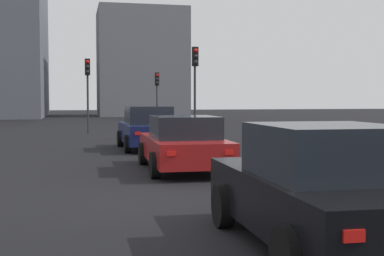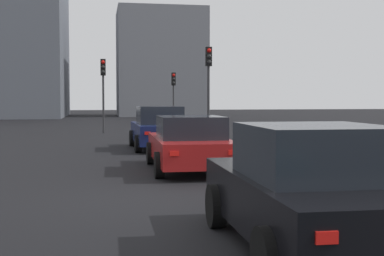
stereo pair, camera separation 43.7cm
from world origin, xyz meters
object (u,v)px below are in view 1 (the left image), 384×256
Objects in this scene: traffic_light_near_left at (88,80)px; traffic_light_near_right at (157,87)px; traffic_light_far_left at (195,73)px; car_black_left_third at (321,189)px; car_red_left_second at (183,144)px; car_navy_left_lead at (148,129)px.

traffic_light_near_left is 8.50m from traffic_light_near_right.
car_black_left_third is at bearing -8.49° from traffic_light_far_left.
traffic_light_far_left is (-5.07, -4.86, 0.17)m from traffic_light_near_left.
traffic_light_near_left is (15.64, 2.14, 2.23)m from car_red_left_second.
traffic_light_far_left reaches higher than car_black_left_third.
car_red_left_second is 1.10× the size of traffic_light_near_left.
car_black_left_third is 1.13× the size of traffic_light_near_right.
traffic_light_near_right is (30.15, -2.52, 1.93)m from car_black_left_third.
traffic_light_near_left is (9.61, 1.99, 2.16)m from car_navy_left_lead.
traffic_light_far_left reaches higher than traffic_light_near_right.
traffic_light_near_right is at bearing 144.62° from traffic_light_near_left.
traffic_light_near_right is at bearing -10.81° from car_navy_left_lead.
car_red_left_second is 15.94m from traffic_light_near_left.
car_navy_left_lead reaches higher than car_red_left_second.
traffic_light_near_right is 0.86× the size of traffic_light_far_left.
traffic_light_far_left is (18.13, -2.50, 2.35)m from car_black_left_third.
car_navy_left_lead is at bearing -9.53° from traffic_light_near_right.
car_black_left_third is (-13.58, -0.37, -0.01)m from car_navy_left_lead.
traffic_light_far_left reaches higher than car_navy_left_lead.
car_navy_left_lead is 1.14× the size of traffic_light_near_right.
traffic_light_near_right reaches higher than car_navy_left_lead.
car_red_left_second is 1.07× the size of car_black_left_third.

